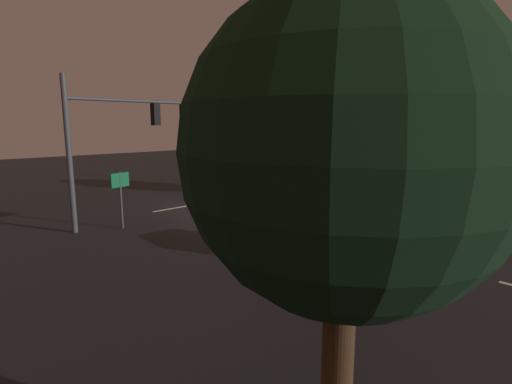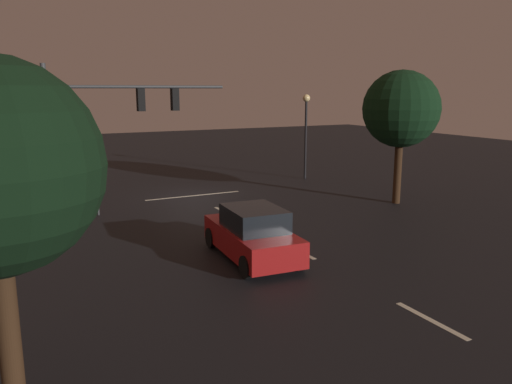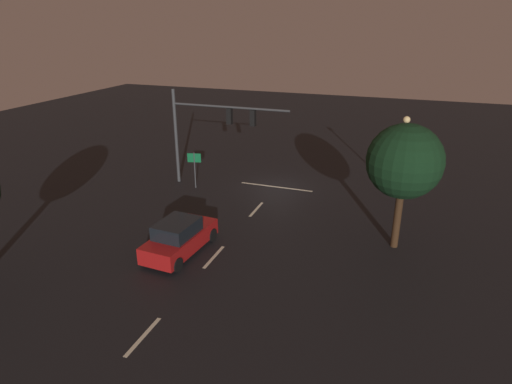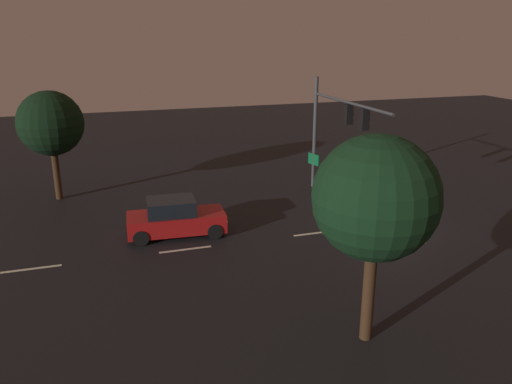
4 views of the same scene
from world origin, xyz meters
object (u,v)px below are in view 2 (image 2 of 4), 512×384
object	(u,v)px
traffic_signal_assembly	(111,114)
car_approaching	(252,234)
route_sign	(96,175)
tree_left_near	(401,109)
street_lamp_left_kerb	(306,120)

from	to	relation	value
traffic_signal_assembly	car_approaching	distance (m)	9.89
route_sign	tree_left_near	bearing A→B (deg)	162.93
street_lamp_left_kerb	tree_left_near	distance (m)	7.75
car_approaching	traffic_signal_assembly	bearing A→B (deg)	-74.86
tree_left_near	route_sign	bearing A→B (deg)	-17.07
route_sign	tree_left_near	xyz separation A→B (m)	(-13.07, 4.01, 2.64)
street_lamp_left_kerb	tree_left_near	world-z (taller)	tree_left_near
traffic_signal_assembly	street_lamp_left_kerb	distance (m)	12.30
street_lamp_left_kerb	route_sign	xyz separation A→B (m)	(12.84, 3.69, -1.75)
route_sign	tree_left_near	world-z (taller)	tree_left_near
car_approaching	street_lamp_left_kerb	distance (m)	15.43
car_approaching	route_sign	world-z (taller)	route_sign
car_approaching	tree_left_near	xyz separation A→B (m)	(-9.74, -4.14, 3.61)
traffic_signal_assembly	tree_left_near	world-z (taller)	traffic_signal_assembly
street_lamp_left_kerb	route_sign	bearing A→B (deg)	16.01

